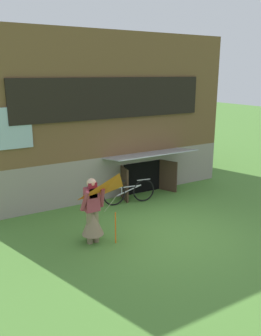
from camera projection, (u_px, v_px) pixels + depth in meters
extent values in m
plane|color=#4C7F33|center=(171.00, 232.00, 8.89)|extent=(60.00, 60.00, 0.00)
cube|color=gray|center=(85.00, 161.00, 13.15)|extent=(8.45, 4.71, 1.38)
cube|color=brown|center=(83.00, 92.00, 12.48)|extent=(8.45, 4.71, 3.73)
cube|color=black|center=(114.00, 98.00, 10.51)|extent=(6.27, 0.08, 1.21)
cube|color=#9EB7C6|center=(114.00, 98.00, 10.52)|extent=(6.11, 0.04, 1.09)
cube|color=#9EB7C6|center=(15.00, 128.00, 9.23)|extent=(0.90, 0.06, 1.10)
cube|color=black|center=(142.00, 177.00, 11.73)|extent=(1.40, 0.03, 1.05)
cube|color=#3D2B1E|center=(124.00, 184.00, 11.08)|extent=(0.20, 0.70, 1.05)
cube|color=#3D2B1E|center=(168.00, 176.00, 11.91)|extent=(0.34, 0.66, 1.05)
cube|color=#999EA8|center=(151.00, 154.00, 11.05)|extent=(2.94, 1.09, 0.18)
cylinder|color=#7F6B51|center=(90.00, 228.00, 8.22)|extent=(0.14, 0.14, 0.81)
cylinder|color=#7F6B51|center=(96.00, 226.00, 8.30)|extent=(0.14, 0.14, 0.81)
cone|color=#7F6B51|center=(93.00, 222.00, 8.23)|extent=(0.52, 0.52, 0.61)
cube|color=#993847|center=(92.00, 199.00, 8.08)|extent=(0.34, 0.20, 0.57)
cylinder|color=#993847|center=(85.00, 201.00, 7.88)|extent=(0.17, 0.32, 0.53)
cylinder|color=#993847|center=(102.00, 198.00, 8.09)|extent=(0.17, 0.32, 0.53)
cube|color=maroon|center=(93.00, 190.00, 7.97)|extent=(0.20, 0.08, 0.36)
sphere|color=#D8AD8E|center=(91.00, 183.00, 7.97)|extent=(0.22, 0.22, 0.22)
pyramid|color=orange|center=(120.00, 192.00, 7.75)|extent=(1.13, 0.91, 0.68)
cylinder|color=beige|center=(110.00, 204.00, 8.07)|extent=(0.01, 0.62, 0.60)
cylinder|color=orange|center=(116.00, 228.00, 8.23)|extent=(0.03, 0.03, 0.78)
torus|color=black|center=(144.00, 190.00, 10.94)|extent=(0.71, 0.16, 0.72)
torus|color=black|center=(114.00, 194.00, 10.60)|extent=(0.71, 0.16, 0.72)
cylinder|color=#ADAFB5|center=(129.00, 187.00, 10.72)|extent=(0.73, 0.15, 0.04)
cylinder|color=#ADAFB5|center=(129.00, 190.00, 10.75)|extent=(0.79, 0.16, 0.29)
cylinder|color=#ADAFB5|center=(122.00, 188.00, 10.64)|extent=(0.04, 0.04, 0.40)
cube|color=black|center=(122.00, 181.00, 10.58)|extent=(0.20, 0.08, 0.05)
cylinder|color=#ADAFB5|center=(144.00, 180.00, 10.85)|extent=(0.44, 0.10, 0.03)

